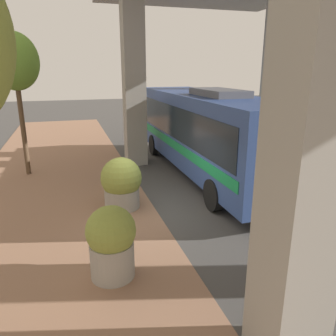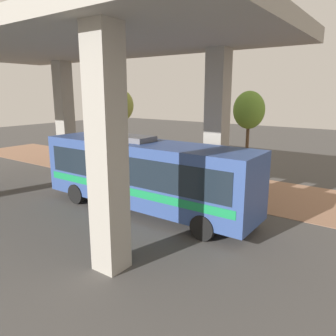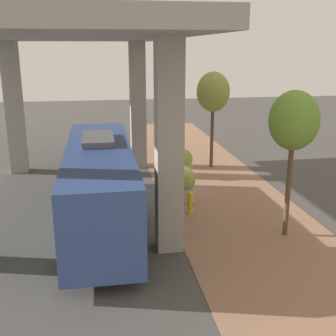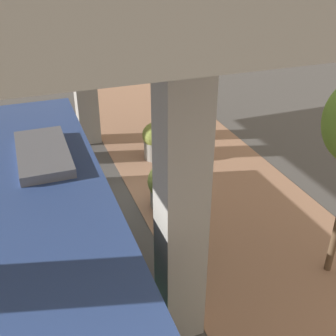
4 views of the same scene
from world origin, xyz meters
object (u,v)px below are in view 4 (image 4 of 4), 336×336
planter_front (166,186)px  bus (56,224)px  fire_hydrant (186,224)px  street_tree_near (187,37)px  planter_middle (155,141)px

planter_front → bus: bearing=32.9°
fire_hydrant → street_tree_near: 8.69m
bus → street_tree_near: size_ratio=1.89×
fire_hydrant → planter_front: size_ratio=0.61×
bus → planter_front: 4.70m
bus → fire_hydrant: size_ratio=10.77×
street_tree_near → fire_hydrant: bearing=68.1°
fire_hydrant → planter_middle: (-0.79, -5.36, 0.31)m
planter_middle → street_tree_near: bearing=-139.2°
fire_hydrant → street_tree_near: street_tree_near is taller
planter_front → planter_middle: bearing=-102.5°
planter_middle → street_tree_near: size_ratio=0.28×
bus → planter_middle: 7.64m
planter_front → street_tree_near: bearing=-118.4°
bus → street_tree_near: bearing=-130.7°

